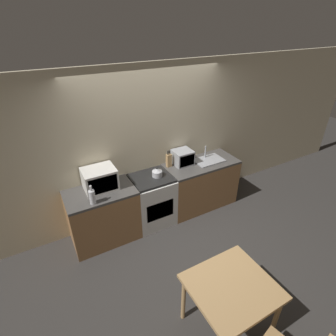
% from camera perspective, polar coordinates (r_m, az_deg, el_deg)
% --- Properties ---
extents(ground_plane, '(16.00, 16.00, 0.00)m').
position_cam_1_polar(ground_plane, '(4.42, 2.19, -15.27)').
color(ground_plane, '#33302D').
extents(wall_back, '(10.00, 0.06, 2.60)m').
position_cam_1_polar(wall_back, '(4.37, -4.03, 5.03)').
color(wall_back, beige).
rests_on(wall_back, ground_plane).
extents(counter_left_run, '(1.03, 0.62, 0.90)m').
position_cam_1_polar(counter_left_run, '(4.28, -13.90, -10.01)').
color(counter_left_run, olive).
rests_on(counter_left_run, ground_plane).
extents(counter_right_run, '(1.33, 0.62, 0.90)m').
position_cam_1_polar(counter_right_run, '(4.91, 7.01, -3.47)').
color(counter_right_run, olive).
rests_on(counter_right_run, ground_plane).
extents(stove_range, '(0.66, 0.62, 0.90)m').
position_cam_1_polar(stove_range, '(4.49, -3.50, -6.94)').
color(stove_range, silver).
rests_on(stove_range, ground_plane).
extents(kettle, '(0.16, 0.16, 0.16)m').
position_cam_1_polar(kettle, '(4.22, -2.39, -0.99)').
color(kettle, '#B7B7BC').
rests_on(kettle, stove_range).
extents(microwave, '(0.48, 0.39, 0.32)m').
position_cam_1_polar(microwave, '(4.01, -14.64, -2.30)').
color(microwave, silver).
rests_on(microwave, counter_left_run).
extents(bottle, '(0.08, 0.08, 0.29)m').
position_cam_1_polar(bottle, '(3.74, -16.18, -6.02)').
color(bottle, silver).
rests_on(bottle, counter_left_run).
extents(knife_block, '(0.09, 0.07, 0.30)m').
position_cam_1_polar(knife_block, '(4.47, 0.19, 1.70)').
color(knife_block, tan).
rests_on(knife_block, counter_right_run).
extents(toaster_oven, '(0.32, 0.30, 0.25)m').
position_cam_1_polar(toaster_oven, '(4.56, 3.22, 2.33)').
color(toaster_oven, '#999BA0').
rests_on(toaster_oven, counter_right_run).
extents(sink_basin, '(0.52, 0.34, 0.24)m').
position_cam_1_polar(sink_basin, '(4.76, 8.85, 1.77)').
color(sink_basin, '#999BA0').
rests_on(sink_basin, counter_right_run).
extents(dining_table, '(0.86, 0.79, 0.74)m').
position_cam_1_polar(dining_table, '(3.10, 13.60, -24.68)').
color(dining_table, tan).
rests_on(dining_table, ground_plane).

